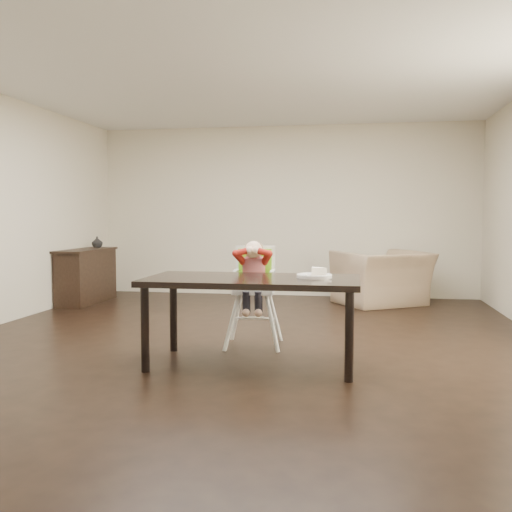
% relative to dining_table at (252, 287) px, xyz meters
% --- Properties ---
extents(ground, '(7.00, 7.00, 0.00)m').
position_rel_dining_table_xyz_m(ground, '(-0.24, 0.84, -0.67)').
color(ground, black).
rests_on(ground, ground).
extents(room_walls, '(6.02, 7.02, 2.71)m').
position_rel_dining_table_xyz_m(room_walls, '(-0.24, 0.84, 1.18)').
color(room_walls, beige).
rests_on(room_walls, ground).
extents(dining_table, '(1.80, 0.90, 0.75)m').
position_rel_dining_table_xyz_m(dining_table, '(0.00, 0.00, 0.00)').
color(dining_table, black).
rests_on(dining_table, ground).
extents(high_chair, '(0.46, 0.46, 1.03)m').
position_rel_dining_table_xyz_m(high_chair, '(-0.11, 0.74, 0.05)').
color(high_chair, white).
rests_on(high_chair, ground).
extents(plate, '(0.32, 0.32, 0.09)m').
position_rel_dining_table_xyz_m(plate, '(0.53, 0.09, 0.11)').
color(plate, white).
rests_on(plate, dining_table).
extents(armchair, '(1.40, 1.27, 1.03)m').
position_rel_dining_table_xyz_m(armchair, '(1.25, 3.58, -0.16)').
color(armchair, tan).
rests_on(armchair, ground).
extents(sideboard, '(0.44, 1.26, 0.79)m').
position_rel_dining_table_xyz_m(sideboard, '(-3.02, 3.05, -0.27)').
color(sideboard, black).
rests_on(sideboard, ground).
extents(vase, '(0.21, 0.21, 0.16)m').
position_rel_dining_table_xyz_m(vase, '(-3.02, 3.42, 0.20)').
color(vase, '#99999E').
rests_on(vase, sideboard).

